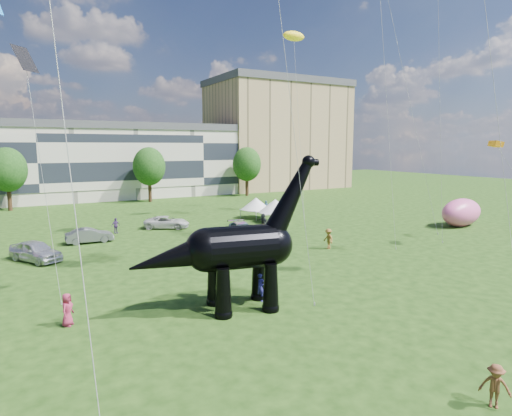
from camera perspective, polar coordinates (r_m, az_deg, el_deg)
ground at (r=21.54m, az=4.22°, el=-16.55°), size 220.00×220.00×0.00m
terrace_row at (r=78.39m, az=-27.24°, el=5.10°), size 78.00×11.00×12.00m
apartment_block at (r=95.90m, az=2.83°, el=9.39°), size 28.00×18.00×22.00m
tree_mid_left at (r=69.34m, az=-30.28°, el=4.85°), size 5.20×5.20×9.44m
tree_mid_right at (r=71.85m, az=-14.08°, el=5.79°), size 5.20×5.20×9.44m
tree_far_right at (r=78.52m, az=-1.23°, el=6.22°), size 5.20×5.20×9.44m
dinosaur_sculpture at (r=23.67m, az=-3.00°, el=-5.66°), size 10.88×3.77×8.86m
car_silver at (r=38.16m, az=-27.32°, el=-5.11°), size 4.17×5.17×1.65m
car_grey at (r=43.30m, az=-21.31°, el=-3.43°), size 4.29×1.58×1.40m
car_white at (r=48.43m, az=-11.80°, el=-1.87°), size 5.39×4.33×1.36m
car_dark at (r=42.56m, az=-1.88°, el=-3.00°), size 3.08×5.44×1.49m
gazebo_near at (r=51.16m, az=2.57°, el=0.27°), size 5.15×5.15×2.78m
gazebo_far at (r=53.99m, az=-0.00°, el=0.57°), size 4.69×4.69×2.62m
inflatable_pink at (r=53.93m, az=25.70°, el=-0.53°), size 6.70×4.01×3.16m
visitors at (r=33.59m, az=-12.27°, el=-6.05°), size 45.04×42.48×1.82m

